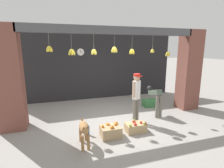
% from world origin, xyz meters
% --- Properties ---
extents(ground_plane, '(60.00, 60.00, 0.00)m').
position_xyz_m(ground_plane, '(0.00, 0.00, 0.00)').
color(ground_plane, gray).
extents(shop_back_wall, '(7.52, 0.12, 3.04)m').
position_xyz_m(shop_back_wall, '(0.00, 2.76, 1.52)').
color(shop_back_wall, '#232326').
rests_on(shop_back_wall, ground_plane).
extents(shop_pillar_left, '(0.70, 0.60, 3.04)m').
position_xyz_m(shop_pillar_left, '(-3.11, 0.30, 1.52)').
color(shop_pillar_left, brown).
rests_on(shop_pillar_left, ground_plane).
extents(shop_pillar_right, '(0.70, 0.60, 3.04)m').
position_xyz_m(shop_pillar_right, '(3.11, 0.30, 1.52)').
color(shop_pillar_right, brown).
rests_on(shop_pillar_right, ground_plane).
extents(storefront_awning, '(5.62, 0.28, 0.96)m').
position_xyz_m(storefront_awning, '(-0.01, 0.12, 2.87)').
color(storefront_awning, '#4C4C51').
extents(dog, '(0.24, 0.84, 0.66)m').
position_xyz_m(dog, '(-1.25, -1.30, 0.44)').
color(dog, '#9E7042').
rests_on(dog, ground_plane).
extents(shopkeeper, '(0.31, 0.30, 1.60)m').
position_xyz_m(shopkeeper, '(0.57, -0.37, 0.94)').
color(shopkeeper, '#6B665B').
rests_on(shopkeeper, ground_plane).
extents(worker_stooping, '(0.27, 0.77, 1.00)m').
position_xyz_m(worker_stooping, '(1.48, -0.05, 0.66)').
color(worker_stooping, '#6B665B').
rests_on(worker_stooping, ground_plane).
extents(fruit_crate_oranges, '(0.54, 0.44, 0.37)m').
position_xyz_m(fruit_crate_oranges, '(-0.50, -1.05, 0.16)').
color(fruit_crate_oranges, tan).
rests_on(fruit_crate_oranges, ground_plane).
extents(fruit_crate_apples, '(0.58, 0.37, 0.32)m').
position_xyz_m(fruit_crate_apples, '(0.28, -0.98, 0.14)').
color(fruit_crate_apples, tan).
rests_on(fruit_crate_apples, ground_plane).
extents(produce_box_green, '(0.54, 0.38, 0.29)m').
position_xyz_m(produce_box_green, '(1.79, 0.88, 0.14)').
color(produce_box_green, '#387A42').
rests_on(produce_box_green, ground_plane).
extents(water_bottle, '(0.08, 0.08, 0.28)m').
position_xyz_m(water_bottle, '(-1.07, -0.77, 0.13)').
color(water_bottle, '#2D60AD').
rests_on(water_bottle, ground_plane).
extents(wall_clock, '(0.33, 0.03, 0.33)m').
position_xyz_m(wall_clock, '(-0.75, 2.69, 2.20)').
color(wall_clock, black).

